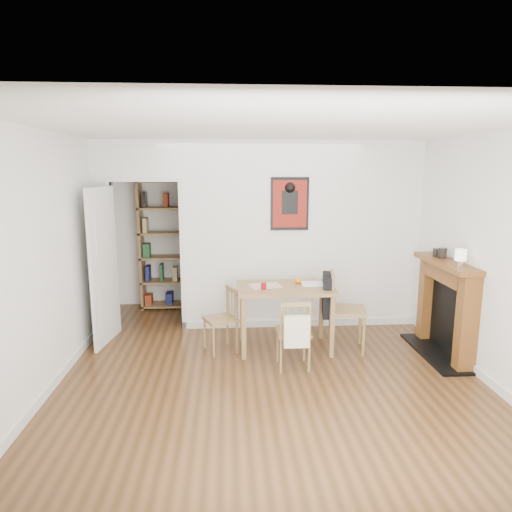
{
  "coord_description": "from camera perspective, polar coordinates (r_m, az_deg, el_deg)",
  "views": [
    {
      "loc": [
        -0.44,
        -4.84,
        2.21
      ],
      "look_at": [
        -0.1,
        0.6,
        1.17
      ],
      "focal_mm": 32.0,
      "sensor_mm": 36.0,
      "label": 1
    }
  ],
  "objects": [
    {
      "name": "ground",
      "position": [
        5.34,
        1.57,
        -13.7
      ],
      "size": [
        5.2,
        5.2,
        0.0
      ],
      "primitive_type": "plane",
      "color": "brown",
      "rests_on": "ground"
    },
    {
      "name": "room_shell",
      "position": [
        6.27,
        1.44,
        2.4
      ],
      "size": [
        5.2,
        5.2,
        5.2
      ],
      "color": "silver",
      "rests_on": "ground"
    },
    {
      "name": "dining_table",
      "position": [
        5.64,
        3.67,
        -4.74
      ],
      "size": [
        1.17,
        0.75,
        0.8
      ],
      "color": "olive",
      "rests_on": "ground"
    },
    {
      "name": "chair_left",
      "position": [
        5.66,
        -4.46,
        -7.96
      ],
      "size": [
        0.52,
        0.52,
        0.79
      ],
      "color": "olive",
      "rests_on": "ground"
    },
    {
      "name": "chair_right",
      "position": [
        5.76,
        11.08,
        -6.6
      ],
      "size": [
        0.63,
        0.57,
        0.98
      ],
      "color": "olive",
      "rests_on": "ground"
    },
    {
      "name": "chair_front",
      "position": [
        5.2,
        4.7,
        -9.52
      ],
      "size": [
        0.41,
        0.46,
        0.81
      ],
      "color": "olive",
      "rests_on": "ground"
    },
    {
      "name": "bookshelf",
      "position": [
        7.4,
        -11.0,
        1.32
      ],
      "size": [
        0.87,
        0.35,
        2.07
      ],
      "color": "olive",
      "rests_on": "ground"
    },
    {
      "name": "fireplace",
      "position": [
        5.93,
        22.73,
        -5.68
      ],
      "size": [
        0.45,
        1.25,
        1.16
      ],
      "color": "brown",
      "rests_on": "ground"
    },
    {
      "name": "red_glass",
      "position": [
        5.46,
        0.97,
        -3.75
      ],
      "size": [
        0.06,
        0.06,
        0.08
      ],
      "primitive_type": "cylinder",
      "color": "maroon",
      "rests_on": "dining_table"
    },
    {
      "name": "orange_fruit",
      "position": [
        5.75,
        5.26,
        -3.05
      ],
      "size": [
        0.09,
        0.09,
        0.09
      ],
      "primitive_type": "sphere",
      "color": "orange",
      "rests_on": "dining_table"
    },
    {
      "name": "placemat",
      "position": [
        5.62,
        1.17,
        -3.75
      ],
      "size": [
        0.43,
        0.36,
        0.0
      ],
      "primitive_type": "cube",
      "rotation": [
        0.0,
        0.0,
        0.23
      ],
      "color": "#F1DFC6",
      "rests_on": "dining_table"
    },
    {
      "name": "notebook",
      "position": [
        5.74,
        7.29,
        -3.45
      ],
      "size": [
        0.32,
        0.24,
        0.02
      ],
      "primitive_type": "cube",
      "rotation": [
        0.0,
        0.0,
        -0.02
      ],
      "color": "white",
      "rests_on": "dining_table"
    },
    {
      "name": "mantel_lamp",
      "position": [
        5.45,
        24.21,
        0.01
      ],
      "size": [
        0.13,
        0.13,
        0.2
      ],
      "color": "silver",
      "rests_on": "fireplace"
    },
    {
      "name": "ceramic_jar_a",
      "position": [
        5.91,
        22.28,
        0.33
      ],
      "size": [
        0.1,
        0.1,
        0.12
      ],
      "primitive_type": "cylinder",
      "color": "black",
      "rests_on": "fireplace"
    },
    {
      "name": "ceramic_jar_b",
      "position": [
        5.99,
        21.59,
        0.39
      ],
      "size": [
        0.08,
        0.08,
        0.1
      ],
      "primitive_type": "cylinder",
      "color": "black",
      "rests_on": "fireplace"
    }
  ]
}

